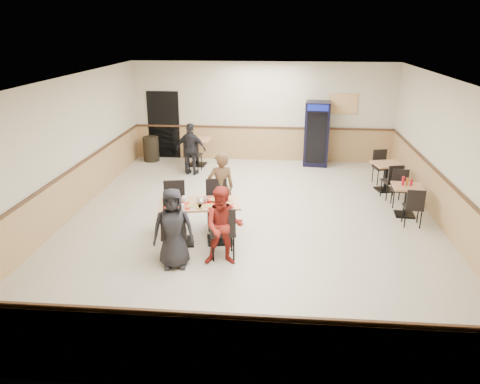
# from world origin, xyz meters

# --- Properties ---
(ground) EXTENTS (10.00, 10.00, 0.00)m
(ground) POSITION_xyz_m (0.00, 0.00, 0.00)
(ground) COLOR beige
(ground) RESTS_ON ground
(room_shell) EXTENTS (10.00, 10.00, 10.00)m
(room_shell) POSITION_xyz_m (1.78, 2.55, 0.58)
(room_shell) COLOR silver
(room_shell) RESTS_ON ground
(main_table) EXTENTS (1.64, 1.06, 0.81)m
(main_table) POSITION_xyz_m (-0.93, -1.06, 0.54)
(main_table) COLOR black
(main_table) RESTS_ON ground
(main_chairs) EXTENTS (1.69, 2.02, 1.03)m
(main_chairs) POSITION_xyz_m (-0.98, -1.08, 0.52)
(main_chairs) COLOR black
(main_chairs) RESTS_ON ground
(diner_woman_left) EXTENTS (0.78, 0.58, 1.44)m
(diner_woman_left) POSITION_xyz_m (-1.22, -2.07, 0.72)
(diner_woman_left) COLOR black
(diner_woman_left) RESTS_ON ground
(diner_woman_right) EXTENTS (0.74, 0.60, 1.43)m
(diner_woman_right) POSITION_xyz_m (-0.37, -1.89, 0.72)
(diner_woman_right) COLOR maroon
(diner_woman_right) RESTS_ON ground
(diner_man_opposite) EXTENTS (0.66, 0.55, 1.55)m
(diner_man_opposite) POSITION_xyz_m (-0.64, -0.06, 0.77)
(diner_man_opposite) COLOR brown
(diner_man_opposite) RESTS_ON ground
(lone_diner) EXTENTS (0.91, 0.51, 1.46)m
(lone_diner) POSITION_xyz_m (-1.92, 3.28, 0.73)
(lone_diner) COLOR black
(lone_diner) RESTS_ON ground
(tabletop_clutter) EXTENTS (1.36, 0.86, 0.12)m
(tabletop_clutter) POSITION_xyz_m (-0.95, -1.13, 0.84)
(tabletop_clutter) COLOR red
(tabletop_clutter) RESTS_ON main_table
(side_table_near) EXTENTS (0.69, 0.69, 0.69)m
(side_table_near) POSITION_xyz_m (3.38, 0.68, 0.46)
(side_table_near) COLOR black
(side_table_near) RESTS_ON ground
(side_table_near_chair_south) EXTENTS (0.43, 0.43, 0.87)m
(side_table_near_chair_south) POSITION_xyz_m (3.38, 0.13, 0.44)
(side_table_near_chair_south) COLOR black
(side_table_near_chair_south) RESTS_ON ground
(side_table_near_chair_north) EXTENTS (0.43, 0.43, 0.87)m
(side_table_near_chair_north) POSITION_xyz_m (3.38, 1.23, 0.44)
(side_table_near_chair_north) COLOR black
(side_table_near_chair_north) RESTS_ON ground
(side_table_far) EXTENTS (0.81, 0.81, 0.72)m
(side_table_far) POSITION_xyz_m (3.28, 2.35, 0.48)
(side_table_far) COLOR black
(side_table_far) RESTS_ON ground
(side_table_far_chair_south) EXTENTS (0.51, 0.51, 0.91)m
(side_table_far_chair_south) POSITION_xyz_m (3.28, 1.78, 0.46)
(side_table_far_chair_south) COLOR black
(side_table_far_chair_south) RESTS_ON ground
(side_table_far_chair_north) EXTENTS (0.51, 0.51, 0.91)m
(side_table_far_chair_north) POSITION_xyz_m (3.28, 2.93, 0.46)
(side_table_far_chair_north) COLOR black
(side_table_far_chair_north) RESTS_ON ground
(condiment_caddy) EXTENTS (0.23, 0.06, 0.20)m
(condiment_caddy) POSITION_xyz_m (3.35, 0.73, 0.78)
(condiment_caddy) COLOR red
(condiment_caddy) RESTS_ON side_table_near
(back_table) EXTENTS (0.82, 0.82, 0.81)m
(back_table) POSITION_xyz_m (-1.92, 4.20, 0.54)
(back_table) COLOR black
(back_table) RESTS_ON ground
(back_table_chair_lone) EXTENTS (0.52, 0.52, 1.03)m
(back_table_chair_lone) POSITION_xyz_m (-1.92, 3.55, 0.51)
(back_table_chair_lone) COLOR black
(back_table_chair_lone) RESTS_ON ground
(pepsi_cooler) EXTENTS (0.79, 0.80, 1.90)m
(pepsi_cooler) POSITION_xyz_m (1.65, 4.59, 0.95)
(pepsi_cooler) COLOR black
(pepsi_cooler) RESTS_ON ground
(trash_bin) EXTENTS (0.48, 0.48, 0.76)m
(trash_bin) POSITION_xyz_m (-3.43, 4.55, 0.38)
(trash_bin) COLOR black
(trash_bin) RESTS_ON ground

